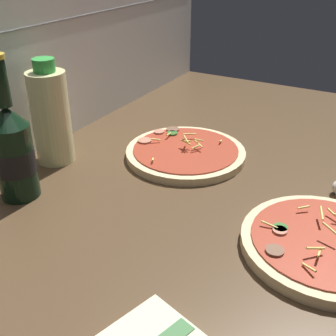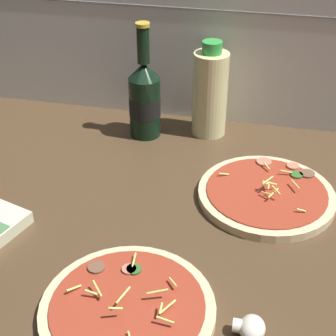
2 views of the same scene
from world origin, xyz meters
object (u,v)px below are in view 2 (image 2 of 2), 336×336
pizza_near (128,309)px  oil_bottle (210,93)px  beer_bottle (145,98)px  pizza_far (266,194)px  mushroom_left (250,328)px

pizza_near → oil_bottle: bearing=87.3°
beer_bottle → oil_bottle: size_ratio=1.19×
pizza_far → beer_bottle: beer_bottle is taller
beer_bottle → pizza_near: bearing=-77.8°
beer_bottle → oil_bottle: bearing=16.5°
pizza_far → oil_bottle: oil_bottle is taller
pizza_far → mushroom_left: (-0.08, -34.16, 0.57)cm
beer_bottle → mushroom_left: bearing=-61.0°
pizza_near → mushroom_left: (18.27, 0.19, 0.49)cm
pizza_far → mushroom_left: pizza_far is taller
pizza_far → oil_bottle: (-15.56, 24.39, 9.43)cm
pizza_far → mushroom_left: bearing=-90.1°
oil_bottle → beer_bottle: bearing=-163.5°
pizza_near → pizza_far: same height
beer_bottle → oil_bottle: (14.60, 4.32, 0.93)cm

